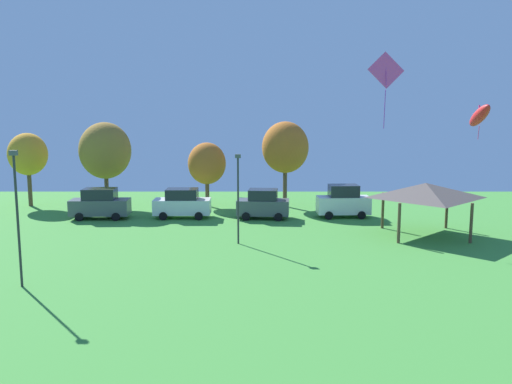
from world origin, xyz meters
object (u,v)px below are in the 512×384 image
parked_car_leftmost (103,204)px  light_post_0 (20,211)px  parked_car_rightmost_in_row (346,202)px  treeline_tree_1 (108,151)px  treeline_tree_2 (209,164)px  kite_flying_5 (389,73)px  light_post_1 (241,193)px  kite_flying_0 (483,116)px  parked_car_second_from_left (185,203)px  park_pavilion (428,191)px  treeline_tree_3 (288,148)px  parked_car_third_from_left (266,204)px  treeline_tree_0 (31,154)px

parked_car_leftmost → light_post_0: bearing=-88.6°
parked_car_rightmost_in_row → treeline_tree_1: 20.85m
parked_car_rightmost_in_row → parked_car_leftmost: bearing=179.1°
parked_car_rightmost_in_row → treeline_tree_2: (-11.29, 5.09, 2.54)m
kite_flying_5 → parked_car_rightmost_in_row: (-1.54, 6.34, -9.62)m
parked_car_rightmost_in_row → light_post_1: light_post_1 is taller
kite_flying_0 → kite_flying_5: size_ratio=0.72×
kite_flying_0 → treeline_tree_2: size_ratio=0.63×
parked_car_second_from_left → park_pavilion: bearing=-20.0°
park_pavilion → light_post_0: light_post_0 is taller
parked_car_second_from_left → treeline_tree_3: size_ratio=0.60×
light_post_1 → treeline_tree_2: (-3.20, 13.83, 0.55)m
light_post_0 → parked_car_third_from_left: bearing=54.8°
parked_car_second_from_left → treeline_tree_0: size_ratio=0.69×
parked_car_leftmost → light_post_0: (0.95, -16.70, 2.51)m
parked_car_rightmost_in_row → treeline_tree_0: (-27.11, 5.21, 3.34)m
parked_car_leftmost → treeline_tree_3: size_ratio=0.61×
kite_flying_5 → parked_car_third_from_left: 13.86m
parked_car_rightmost_in_row → light_post_0: light_post_0 is taller
light_post_1 → treeline_tree_2: bearing=103.0°
parked_car_third_from_left → parked_car_rightmost_in_row: parked_car_rightmost_in_row is taller
kite_flying_5 → light_post_1: 12.52m
parked_car_third_from_left → light_post_0: size_ratio=0.64×
light_post_1 → parked_car_rightmost_in_row: bearing=47.2°
light_post_0 → treeline_tree_3: size_ratio=0.88×
parked_car_third_from_left → light_post_0: bearing=-120.4°
treeline_tree_3 → treeline_tree_0: bearing=179.2°
kite_flying_5 → parked_car_leftmost: bearing=164.5°
park_pavilion → treeline_tree_3: (-8.90, 11.21, 2.16)m
kite_flying_0 → light_post_1: kite_flying_0 is taller
parked_car_third_from_left → treeline_tree_0: size_ratio=0.65×
kite_flying_5 → light_post_0: 23.75m
treeline_tree_0 → treeline_tree_1: bearing=-6.5°
parked_car_third_from_left → treeline_tree_2: 7.89m
park_pavilion → treeline_tree_0: bearing=160.0°
treeline_tree_0 → parked_car_rightmost_in_row: bearing=-10.9°
light_post_0 → treeline_tree_0: (-8.84, 22.50, 0.91)m
light_post_0 → treeline_tree_0: 24.19m
kite_flying_0 → parked_car_third_from_left: (-13.89, 6.72, -6.95)m
kite_flying_5 → parked_car_leftmost: size_ratio=1.09×
treeline_tree_1 → treeline_tree_3: 15.65m
treeline_tree_2 → parked_car_second_from_left: bearing=-105.9°
park_pavilion → light_post_1: (-12.60, -2.42, 0.18)m
kite_flying_0 → light_post_0: kite_flying_0 is taller
treeline_tree_0 → park_pavilion: bearing=-20.0°
parked_car_leftmost → treeline_tree_2: size_ratio=0.81×
parked_car_second_from_left → treeline_tree_2: bearing=73.4°
parked_car_third_from_left → parked_car_rightmost_in_row: 6.43m
kite_flying_5 → light_post_1: size_ratio=0.88×
parked_car_leftmost → parked_car_third_from_left: 12.81m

